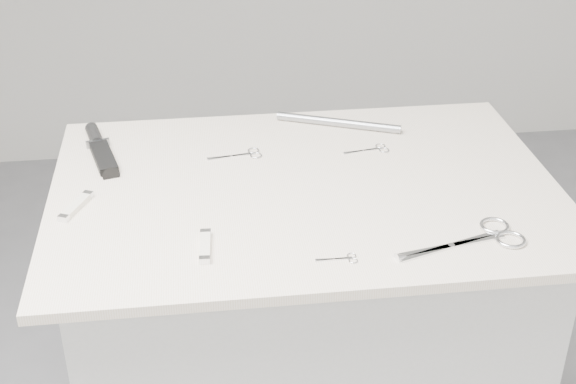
{
  "coord_description": "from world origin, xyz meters",
  "views": [
    {
      "loc": [
        -0.21,
        -1.36,
        1.7
      ],
      "look_at": [
        -0.04,
        -0.02,
        0.92
      ],
      "focal_mm": 50.0,
      "sensor_mm": 36.0,
      "label": 1
    }
  ],
  "objects": [
    {
      "name": "plinth",
      "position": [
        0.0,
        0.0,
        0.45
      ],
      "size": [
        0.9,
        0.6,
        0.9
      ],
      "primitive_type": "cube",
      "color": "silver",
      "rests_on": "ground"
    },
    {
      "name": "tiny_scissors",
      "position": [
        0.03,
        -0.26,
        0.92
      ],
      "size": [
        0.07,
        0.03,
        0.0
      ],
      "rotation": [
        0.0,
        0.0,
        -0.01
      ],
      "color": "silver",
      "rests_on": "display_board"
    },
    {
      "name": "large_shears",
      "position": [
        0.29,
        -0.23,
        0.92
      ],
      "size": [
        0.24,
        0.12,
        0.01
      ],
      "rotation": [
        0.0,
        0.0,
        0.26
      ],
      "color": "silver",
      "rests_on": "display_board"
    },
    {
      "name": "embroidery_scissors_b",
      "position": [
        0.17,
        0.14,
        0.92
      ],
      "size": [
        0.1,
        0.04,
        0.0
      ],
      "rotation": [
        0.0,
        0.0,
        0.17
      ],
      "color": "silver",
      "rests_on": "display_board"
    },
    {
      "name": "pocket_knife_b",
      "position": [
        -0.2,
        -0.2,
        0.93
      ],
      "size": [
        0.03,
        0.1,
        0.01
      ],
      "rotation": [
        0.0,
        0.0,
        1.51
      ],
      "color": "silver",
      "rests_on": "display_board"
    },
    {
      "name": "embroidery_scissors_a",
      "position": [
        -0.11,
        0.15,
        0.92
      ],
      "size": [
        0.12,
        0.05,
        0.0
      ],
      "rotation": [
        0.0,
        0.0,
        0.15
      ],
      "color": "silver",
      "rests_on": "display_board"
    },
    {
      "name": "pocket_knife_a",
      "position": [
        -0.44,
        -0.03,
        0.93
      ],
      "size": [
        0.06,
        0.1,
        0.01
      ],
      "rotation": [
        0.0,
        0.0,
        1.15
      ],
      "color": "silver",
      "rests_on": "display_board"
    },
    {
      "name": "sheathed_knife",
      "position": [
        -0.42,
        0.21,
        0.93
      ],
      "size": [
        0.09,
        0.22,
        0.03
      ],
      "rotation": [
        0.0,
        0.0,
        1.82
      ],
      "color": "black",
      "rests_on": "display_board"
    },
    {
      "name": "display_board",
      "position": [
        0.0,
        0.0,
        0.91
      ],
      "size": [
        1.0,
        0.7,
        0.02
      ],
      "primitive_type": "cube",
      "color": "beige",
      "rests_on": "plinth"
    },
    {
      "name": "metal_rail",
      "position": [
        0.11,
        0.26,
        0.93
      ],
      "size": [
        0.27,
        0.13,
        0.02
      ],
      "primitive_type": "cylinder",
      "rotation": [
        0.0,
        1.57,
        -0.39
      ],
      "color": "gray",
      "rests_on": "display_board"
    }
  ]
}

